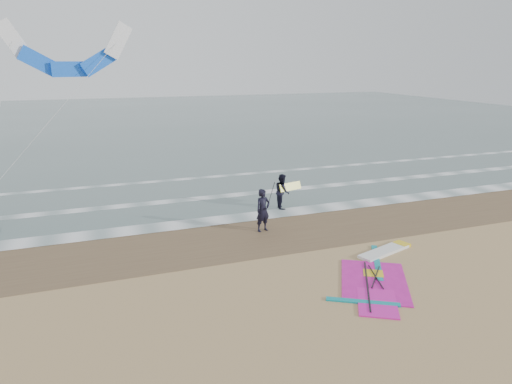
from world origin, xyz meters
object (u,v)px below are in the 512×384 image
object	(u,v)px
person_standing	(263,210)
surf_kite	(68,55)
windsurf_rig	(379,272)
person_walking	(282,191)

from	to	relation	value
person_standing	surf_kite	size ratio (longest dim) A/B	0.24
windsurf_rig	person_standing	world-z (taller)	person_standing
windsurf_rig	person_standing	bearing A→B (deg)	113.94
person_standing	surf_kite	distance (m)	13.27
windsurf_rig	person_walking	bearing A→B (deg)	92.14
person_standing	person_walking	world-z (taller)	person_standing
person_walking	surf_kite	world-z (taller)	surf_kite
person_standing	person_walking	size ratio (longest dim) A/B	1.07
windsurf_rig	person_walking	world-z (taller)	person_walking
windsurf_rig	surf_kite	bearing A→B (deg)	124.96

